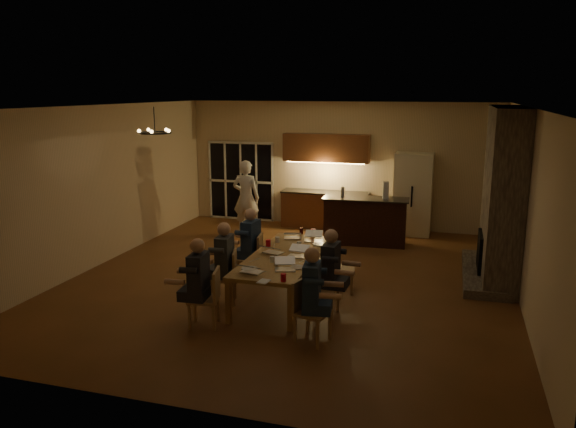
# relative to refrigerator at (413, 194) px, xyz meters

# --- Properties ---
(floor) EXTENTS (9.00, 9.00, 0.00)m
(floor) POSITION_rel_refrigerator_xyz_m (-1.90, -4.15, -1.00)
(floor) COLOR brown
(floor) RESTS_ON ground
(back_wall) EXTENTS (8.00, 0.04, 3.20)m
(back_wall) POSITION_rel_refrigerator_xyz_m (-1.90, 0.37, 0.60)
(back_wall) COLOR beige
(back_wall) RESTS_ON ground
(left_wall) EXTENTS (0.04, 9.00, 3.20)m
(left_wall) POSITION_rel_refrigerator_xyz_m (-5.92, -4.15, 0.60)
(left_wall) COLOR beige
(left_wall) RESTS_ON ground
(right_wall) EXTENTS (0.04, 9.00, 3.20)m
(right_wall) POSITION_rel_refrigerator_xyz_m (2.12, -4.15, 0.60)
(right_wall) COLOR beige
(right_wall) RESTS_ON ground
(ceiling) EXTENTS (8.00, 9.00, 0.04)m
(ceiling) POSITION_rel_refrigerator_xyz_m (-1.90, -4.15, 2.22)
(ceiling) COLOR white
(ceiling) RESTS_ON back_wall
(french_doors) EXTENTS (1.86, 0.08, 2.10)m
(french_doors) POSITION_rel_refrigerator_xyz_m (-4.60, 0.32, 0.05)
(french_doors) COLOR black
(french_doors) RESTS_ON ground
(fireplace) EXTENTS (0.58, 2.50, 3.20)m
(fireplace) POSITION_rel_refrigerator_xyz_m (1.80, -2.95, 0.60)
(fireplace) COLOR #766B5D
(fireplace) RESTS_ON ground
(kitchenette) EXTENTS (2.24, 0.68, 2.40)m
(kitchenette) POSITION_rel_refrigerator_xyz_m (-2.20, 0.05, 0.20)
(kitchenette) COLOR brown
(kitchenette) RESTS_ON ground
(refrigerator) EXTENTS (0.90, 0.68, 2.00)m
(refrigerator) POSITION_rel_refrigerator_xyz_m (0.00, 0.00, 0.00)
(refrigerator) COLOR #EDE6C6
(refrigerator) RESTS_ON ground
(dining_table) EXTENTS (1.10, 2.79, 0.75)m
(dining_table) POSITION_rel_refrigerator_xyz_m (-1.75, -5.01, -0.62)
(dining_table) COLOR #B88749
(dining_table) RESTS_ON ground
(bar_island) EXTENTS (1.98, 0.79, 1.08)m
(bar_island) POSITION_rel_refrigerator_xyz_m (-0.96, -1.24, -0.46)
(bar_island) COLOR black
(bar_island) RESTS_ON ground
(chair_left_near) EXTENTS (0.53, 0.53, 0.89)m
(chair_left_near) POSITION_rel_refrigerator_xyz_m (-2.56, -6.53, -0.55)
(chair_left_near) COLOR #A58252
(chair_left_near) RESTS_ON ground
(chair_left_mid) EXTENTS (0.55, 0.55, 0.89)m
(chair_left_mid) POSITION_rel_refrigerator_xyz_m (-2.67, -5.55, -0.55)
(chair_left_mid) COLOR #A58252
(chair_left_mid) RESTS_ON ground
(chair_left_far) EXTENTS (0.50, 0.50, 0.89)m
(chair_left_far) POSITION_rel_refrigerator_xyz_m (-2.62, -4.40, -0.55)
(chair_left_far) COLOR #A58252
(chair_left_far) RESTS_ON ground
(chair_right_near) EXTENTS (0.54, 0.54, 0.89)m
(chair_right_near) POSITION_rel_refrigerator_xyz_m (-0.87, -6.58, -0.55)
(chair_right_near) COLOR #A58252
(chair_right_near) RESTS_ON ground
(chair_right_mid) EXTENTS (0.47, 0.47, 0.89)m
(chair_right_mid) POSITION_rel_refrigerator_xyz_m (-0.93, -5.58, -0.55)
(chair_right_mid) COLOR #A58252
(chair_right_mid) RESTS_ON ground
(chair_right_far) EXTENTS (0.51, 0.51, 0.89)m
(chair_right_far) POSITION_rel_refrigerator_xyz_m (-0.86, -4.48, -0.55)
(chair_right_far) COLOR #A58252
(chair_right_far) RESTS_ON ground
(person_left_near) EXTENTS (0.65, 0.65, 1.38)m
(person_left_near) POSITION_rel_refrigerator_xyz_m (-2.61, -6.59, -0.31)
(person_left_near) COLOR #22232B
(person_left_near) RESTS_ON ground
(person_right_near) EXTENTS (0.67, 0.67, 1.38)m
(person_right_near) POSITION_rel_refrigerator_xyz_m (-0.89, -6.57, -0.31)
(person_right_near) COLOR navy
(person_right_near) RESTS_ON ground
(person_left_mid) EXTENTS (0.66, 0.66, 1.38)m
(person_left_mid) POSITION_rel_refrigerator_xyz_m (-2.63, -5.54, -0.31)
(person_left_mid) COLOR #32363B
(person_left_mid) RESTS_ON ground
(person_right_mid) EXTENTS (0.63, 0.63, 1.38)m
(person_right_mid) POSITION_rel_refrigerator_xyz_m (-0.85, -5.49, -0.31)
(person_right_mid) COLOR #22232B
(person_right_mid) RESTS_ON ground
(person_left_far) EXTENTS (0.66, 0.66, 1.38)m
(person_left_far) POSITION_rel_refrigerator_xyz_m (-2.59, -4.40, -0.31)
(person_left_far) COLOR navy
(person_left_far) RESTS_ON ground
(standing_person) EXTENTS (0.67, 0.44, 1.83)m
(standing_person) POSITION_rel_refrigerator_xyz_m (-3.91, -1.14, -0.09)
(standing_person) COLOR silver
(standing_person) RESTS_ON ground
(chandelier) EXTENTS (0.57, 0.57, 0.03)m
(chandelier) POSITION_rel_refrigerator_xyz_m (-4.17, -4.89, 1.75)
(chandelier) COLOR black
(chandelier) RESTS_ON ceiling
(laptop_a) EXTENTS (0.37, 0.33, 0.23)m
(laptop_a) POSITION_rel_refrigerator_xyz_m (-1.97, -6.03, -0.14)
(laptop_a) COLOR silver
(laptop_a) RESTS_ON dining_table
(laptop_b) EXTENTS (0.39, 0.37, 0.23)m
(laptop_b) POSITION_rel_refrigerator_xyz_m (-1.51, -5.79, -0.14)
(laptop_b) COLOR silver
(laptop_b) RESTS_ON dining_table
(laptop_c) EXTENTS (0.39, 0.36, 0.23)m
(laptop_c) POSITION_rel_refrigerator_xyz_m (-1.98, -4.95, -0.14)
(laptop_c) COLOR silver
(laptop_c) RESTS_ON dining_table
(laptop_d) EXTENTS (0.33, 0.29, 0.23)m
(laptop_d) POSITION_rel_refrigerator_xyz_m (-1.52, -5.04, -0.14)
(laptop_d) COLOR silver
(laptop_d) RESTS_ON dining_table
(laptop_e) EXTENTS (0.38, 0.35, 0.23)m
(laptop_e) POSITION_rel_refrigerator_xyz_m (-1.92, -3.93, -0.14)
(laptop_e) COLOR silver
(laptop_e) RESTS_ON dining_table
(laptop_f) EXTENTS (0.35, 0.32, 0.23)m
(laptop_f) POSITION_rel_refrigerator_xyz_m (-1.50, -4.02, -0.14)
(laptop_f) COLOR silver
(laptop_f) RESTS_ON dining_table
(mug_front) EXTENTS (0.08, 0.08, 0.10)m
(mug_front) POSITION_rel_refrigerator_xyz_m (-1.83, -5.46, -0.20)
(mug_front) COLOR silver
(mug_front) RESTS_ON dining_table
(mug_mid) EXTENTS (0.08, 0.08, 0.10)m
(mug_mid) POSITION_rel_refrigerator_xyz_m (-1.65, -4.47, -0.20)
(mug_mid) COLOR silver
(mug_mid) RESTS_ON dining_table
(mug_back) EXTENTS (0.09, 0.09, 0.10)m
(mug_back) POSITION_rel_refrigerator_xyz_m (-2.12, -4.27, -0.20)
(mug_back) COLOR silver
(mug_back) RESTS_ON dining_table
(redcup_near) EXTENTS (0.08, 0.08, 0.12)m
(redcup_near) POSITION_rel_refrigerator_xyz_m (-1.38, -6.30, -0.19)
(redcup_near) COLOR red
(redcup_near) RESTS_ON dining_table
(redcup_mid) EXTENTS (0.09, 0.09, 0.12)m
(redcup_mid) POSITION_rel_refrigerator_xyz_m (-2.19, -4.58, -0.19)
(redcup_mid) COLOR red
(redcup_mid) RESTS_ON dining_table
(redcup_far) EXTENTS (0.10, 0.10, 0.12)m
(redcup_far) POSITION_rel_refrigerator_xyz_m (-1.61, -3.60, -0.19)
(redcup_far) COLOR red
(redcup_far) RESTS_ON dining_table
(can_silver) EXTENTS (0.07, 0.07, 0.12)m
(can_silver) POSITION_rel_refrigerator_xyz_m (-1.71, -5.63, -0.19)
(can_silver) COLOR #B2B2B7
(can_silver) RESTS_ON dining_table
(can_cola) EXTENTS (0.07, 0.07, 0.12)m
(can_cola) POSITION_rel_refrigerator_xyz_m (-1.85, -3.57, -0.19)
(can_cola) COLOR #3F0F0C
(can_cola) RESTS_ON dining_table
(plate_near) EXTENTS (0.23, 0.23, 0.02)m
(plate_near) POSITION_rel_refrigerator_xyz_m (-1.36, -5.63, -0.24)
(plate_near) COLOR silver
(plate_near) RESTS_ON dining_table
(plate_left) EXTENTS (0.26, 0.26, 0.02)m
(plate_left) POSITION_rel_refrigerator_xyz_m (-2.06, -5.91, -0.24)
(plate_left) COLOR silver
(plate_left) RESTS_ON dining_table
(plate_far) EXTENTS (0.26, 0.26, 0.02)m
(plate_far) POSITION_rel_refrigerator_xyz_m (-1.33, -4.22, -0.24)
(plate_far) COLOR silver
(plate_far) RESTS_ON dining_table
(notepad) EXTENTS (0.18, 0.23, 0.01)m
(notepad) POSITION_rel_refrigerator_xyz_m (-1.65, -6.40, -0.24)
(notepad) COLOR white
(notepad) RESTS_ON dining_table
(bar_bottle) EXTENTS (0.08, 0.08, 0.24)m
(bar_bottle) POSITION_rel_refrigerator_xyz_m (-1.49, -1.31, 0.20)
(bar_bottle) COLOR #99999E
(bar_bottle) RESTS_ON bar_island
(bar_blender) EXTENTS (0.15, 0.15, 0.40)m
(bar_blender) POSITION_rel_refrigerator_xyz_m (-0.52, -1.24, 0.28)
(bar_blender) COLOR silver
(bar_blender) RESTS_ON bar_island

